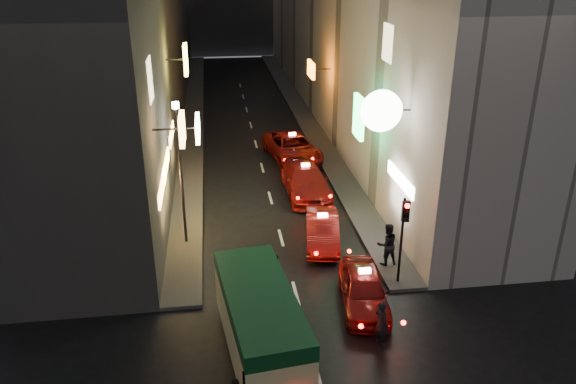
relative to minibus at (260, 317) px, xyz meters
name	(u,v)px	position (x,y,z in m)	size (l,w,h in m)	color
sidewalk_left	(194,115)	(-2.61, 28.94, -1.47)	(1.50, 52.00, 0.15)	#44423F
sidewalk_right	(301,112)	(5.89, 28.94, -1.47)	(1.50, 52.00, 0.15)	#44423F
minibus	(260,317)	(0.00, 0.00, 0.00)	(2.66, 5.92, 2.45)	beige
taxi_near	(364,287)	(3.94, 2.35, -0.75)	(2.66, 5.23, 1.76)	maroon
taxi_second	(322,228)	(3.36, 7.15, -0.78)	(2.69, 5.05, 1.70)	maroon
taxi_third	(305,178)	(3.54, 12.73, -0.64)	(2.44, 5.73, 1.98)	maroon
taxi_far	(292,145)	(3.63, 18.13, -0.64)	(3.29, 6.03, 1.99)	maroon
pedestrian_crossing	(382,320)	(3.94, 0.15, -0.63)	(0.61, 0.39, 1.84)	black
pedestrian_sidewalk	(387,242)	(5.56, 4.87, -0.39)	(0.76, 0.48, 2.02)	black
traffic_light	(404,223)	(5.64, 3.42, 1.14)	(0.26, 0.43, 3.50)	black
lamp_post	(180,165)	(-2.56, 7.94, 2.17)	(0.28, 0.28, 6.22)	black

